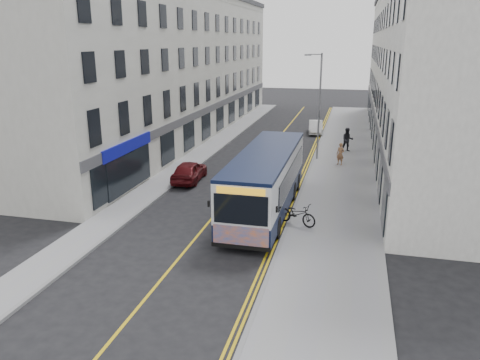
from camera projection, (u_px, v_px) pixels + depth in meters
The scene contains 17 objects.
ground at pixel (211, 220), 24.09m from camera, with size 140.00×140.00×0.00m, color black.
pavement_east at pixel (342, 167), 33.82m from camera, with size 4.50×64.00×0.12m, color gray.
pavement_west at pixel (195, 158), 36.38m from camera, with size 2.00×64.00×0.12m, color gray.
kerb_east at pixel (311, 165), 34.33m from camera, with size 0.18×64.00×0.13m, color slate.
kerb_west at pixel (207, 159), 36.15m from camera, with size 0.18×64.00×0.13m, color slate.
road_centre_line at pixel (258, 163), 35.26m from camera, with size 0.12×64.00×0.01m, color gold.
road_dbl_yellow_inner at pixel (305, 166), 34.45m from camera, with size 0.10×64.00×0.01m, color gold.
road_dbl_yellow_outer at pixel (308, 166), 34.40m from camera, with size 0.10×64.00×0.01m, color gold.
terrace_east at pixel (415, 70), 39.15m from camera, with size 6.00×46.00×13.00m, color white.
terrace_west at pixel (184, 67), 43.82m from camera, with size 6.00×46.00×13.00m, color beige.
streetlamp at pixel (318, 103), 34.91m from camera, with size 1.32×0.18×8.00m.
city_bus at pixel (266, 179), 24.81m from camera, with size 2.66×11.39×3.31m.
bicycle at pixel (297, 214), 23.03m from camera, with size 0.73×2.10×1.11m, color black.
pedestrian_near at pixel (340, 154), 34.05m from camera, with size 0.59×0.39×1.61m, color #946543.
pedestrian_far at pixel (347, 140), 38.15m from camera, with size 0.94×0.73×1.93m, color black.
car_white at pixel (316, 127), 46.28m from camera, with size 1.32×3.78×1.25m, color silver.
car_maroon at pixel (189, 171), 30.53m from camera, with size 1.61×4.01×1.36m, color #510D11.
Camera 1 is at (6.81, -21.49, 8.87)m, focal length 35.00 mm.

